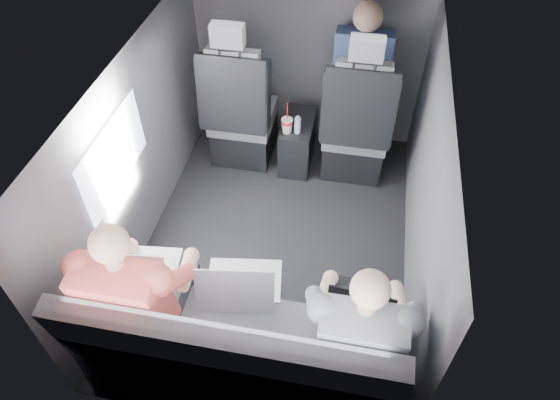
% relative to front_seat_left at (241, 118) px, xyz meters
% --- Properties ---
extents(floor, '(2.60, 2.60, 0.00)m').
position_rel_front_seat_left_xyz_m(floor, '(0.45, -0.84, -0.40)').
color(floor, black).
rests_on(floor, ground).
extents(ceiling, '(2.60, 2.60, 0.00)m').
position_rel_front_seat_left_xyz_m(ceiling, '(0.45, -0.84, 0.95)').
color(ceiling, '#B2B2AD').
rests_on(ceiling, panel_back).
extents(panel_left, '(0.02, 2.60, 1.35)m').
position_rel_front_seat_left_xyz_m(panel_left, '(-0.45, -0.84, 0.27)').
color(panel_left, '#56565B').
rests_on(panel_left, floor).
extents(panel_right, '(0.02, 2.60, 1.35)m').
position_rel_front_seat_left_xyz_m(panel_right, '(1.35, -0.84, 0.27)').
color(panel_right, '#56565B').
rests_on(panel_right, floor).
extents(panel_front, '(1.80, 0.02, 1.35)m').
position_rel_front_seat_left_xyz_m(panel_front, '(0.45, 0.46, 0.27)').
color(panel_front, '#56565B').
rests_on(panel_front, floor).
extents(panel_back, '(1.80, 0.02, 1.35)m').
position_rel_front_seat_left_xyz_m(panel_back, '(0.45, -2.14, 0.27)').
color(panel_back, '#56565B').
rests_on(panel_back, floor).
extents(side_window, '(0.02, 0.75, 0.42)m').
position_rel_front_seat_left_xyz_m(side_window, '(-0.43, -1.14, 0.50)').
color(side_window, white).
rests_on(side_window, panel_left).
extents(seatbelt, '(0.35, 0.11, 0.59)m').
position_rel_front_seat_left_xyz_m(seatbelt, '(0.90, -0.17, 0.40)').
color(seatbelt, black).
rests_on(seatbelt, front_seat_right).
extents(front_seat_left, '(0.52, 0.58, 1.26)m').
position_rel_front_seat_left_xyz_m(front_seat_left, '(0.00, 0.00, 0.00)').
color(front_seat_left, black).
rests_on(front_seat_left, floor).
extents(front_seat_right, '(0.52, 0.58, 1.26)m').
position_rel_front_seat_left_xyz_m(front_seat_right, '(0.90, 0.00, 0.00)').
color(front_seat_right, black).
rests_on(front_seat_right, floor).
extents(center_console, '(0.24, 0.48, 0.41)m').
position_rel_front_seat_left_xyz_m(center_console, '(0.45, 0.04, -0.20)').
color(center_console, black).
rests_on(center_console, floor).
extents(rear_bench, '(1.60, 0.57, 0.92)m').
position_rel_front_seat_left_xyz_m(rear_bench, '(0.45, -1.90, -0.09)').
color(rear_bench, '#5E5E63').
rests_on(rear_bench, floor).
extents(soda_cup, '(0.09, 0.09, 0.26)m').
position_rel_front_seat_left_xyz_m(soda_cup, '(0.39, -0.11, 0.07)').
color(soda_cup, white).
rests_on(soda_cup, center_console).
extents(water_bottle, '(0.05, 0.05, 0.14)m').
position_rel_front_seat_left_xyz_m(water_bottle, '(0.46, -0.09, 0.07)').
color(water_bottle, '#A2CADC').
rests_on(water_bottle, center_console).
extents(laptop_white, '(0.34, 0.33, 0.24)m').
position_rel_front_seat_left_xyz_m(laptop_white, '(-0.10, -1.67, 0.23)').
color(laptop_white, silver).
rests_on(laptop_white, passenger_rear_left).
extents(laptop_silver, '(0.42, 0.39, 0.27)m').
position_rel_front_seat_left_xyz_m(laptop_silver, '(0.43, -1.68, 0.24)').
color(laptop_silver, '#B1B1B6').
rests_on(laptop_silver, rear_bench).
extents(laptop_black, '(0.34, 0.31, 0.23)m').
position_rel_front_seat_left_xyz_m(laptop_black, '(1.03, -1.67, 0.23)').
color(laptop_black, black).
rests_on(laptop_black, passenger_rear_right).
extents(passenger_rear_left, '(0.50, 0.62, 1.22)m').
position_rel_front_seat_left_xyz_m(passenger_rear_left, '(-0.06, -1.81, 0.23)').
color(passenger_rear_left, '#323237').
rests_on(passenger_rear_left, rear_bench).
extents(passenger_rear_right, '(0.47, 0.60, 1.18)m').
position_rel_front_seat_left_xyz_m(passenger_rear_right, '(1.04, -1.81, 0.21)').
color(passenger_rear_right, navy).
rests_on(passenger_rear_right, rear_bench).
extents(passenger_front_right, '(0.42, 0.42, 0.86)m').
position_rel_front_seat_left_xyz_m(passenger_front_right, '(0.88, 0.26, 0.36)').
color(passenger_front_right, navy).
rests_on(passenger_front_right, front_seat_right).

